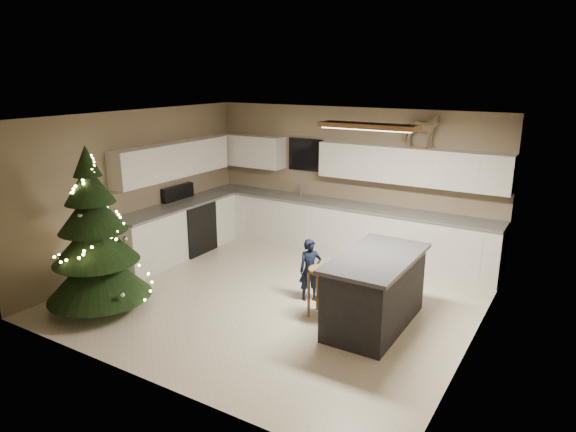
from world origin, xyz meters
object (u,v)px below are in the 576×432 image
at_px(island, 375,290).
at_px(christmas_tree, 95,245).
at_px(toddler, 310,270).
at_px(bar_stool, 322,280).
at_px(rocking_horse, 420,130).

xyz_separation_m(island, christmas_tree, (-3.40, -1.54, 0.46)).
bearing_deg(toddler, island, -58.74).
height_order(bar_stool, christmas_tree, christmas_tree).
xyz_separation_m(island, rocking_horse, (-0.27, 2.38, 1.81)).
relative_size(bar_stool, toddler, 0.75).
bearing_deg(island, rocking_horse, 96.51).
relative_size(island, toddler, 1.87).
bearing_deg(christmas_tree, toddler, 37.76).
distance_m(toddler, rocking_horse, 2.93).
bearing_deg(island, christmas_tree, -155.62).
distance_m(bar_stool, christmas_tree, 3.08).
bearing_deg(bar_stool, rocking_horse, 80.11).
distance_m(island, toddler, 1.12).
relative_size(christmas_tree, rocking_horse, 3.51).
xyz_separation_m(christmas_tree, rocking_horse, (3.13, 3.92, 1.35)).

